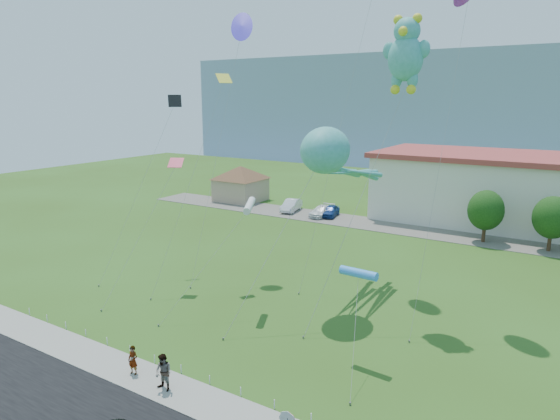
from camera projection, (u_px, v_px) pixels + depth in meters
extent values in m
plane|color=#2F4D15|center=(184.00, 358.00, 28.60)|extent=(160.00, 160.00, 0.00)
cube|color=gray|center=(148.00, 379.00, 26.32)|extent=(80.00, 2.50, 0.10)
cube|color=#59544C|center=(393.00, 227.00, 57.54)|extent=(70.00, 6.00, 0.06)
cube|color=#7592A2|center=(511.00, 106.00, 125.09)|extent=(160.00, 50.00, 25.00)
cube|color=tan|center=(241.00, 190.00, 72.10)|extent=(6.00, 6.00, 3.20)
pyramid|color=brown|center=(240.00, 173.00, 71.55)|extent=(9.20, 9.20, 1.80)
cylinder|color=red|center=(288.00, 420.00, 19.75)|extent=(0.76, 0.04, 0.76)
cylinder|color=white|center=(288.00, 420.00, 19.73)|extent=(0.80, 0.02, 0.80)
cylinder|color=white|center=(29.00, 312.00, 34.20)|extent=(0.05, 0.05, 0.50)
cylinder|color=white|center=(47.00, 318.00, 33.17)|extent=(0.05, 0.05, 0.50)
cylinder|color=white|center=(66.00, 325.00, 32.13)|extent=(0.05, 0.05, 0.50)
cylinder|color=white|center=(86.00, 333.00, 31.10)|extent=(0.05, 0.05, 0.50)
cylinder|color=white|center=(107.00, 341.00, 30.06)|extent=(0.05, 0.05, 0.50)
cylinder|color=white|center=(130.00, 350.00, 29.03)|extent=(0.05, 0.05, 0.50)
cylinder|color=white|center=(155.00, 359.00, 27.99)|extent=(0.05, 0.05, 0.50)
cylinder|color=white|center=(181.00, 369.00, 26.95)|extent=(0.05, 0.05, 0.50)
cylinder|color=white|center=(210.00, 380.00, 25.92)|extent=(0.05, 0.05, 0.50)
cylinder|color=white|center=(241.00, 392.00, 24.88)|extent=(0.05, 0.05, 0.50)
cylinder|color=white|center=(274.00, 404.00, 23.85)|extent=(0.05, 0.05, 0.50)
cylinder|color=white|center=(311.00, 418.00, 22.81)|extent=(0.05, 0.05, 0.50)
cylinder|color=#3F2B19|center=(484.00, 232.00, 51.30)|extent=(0.36, 0.36, 2.20)
ellipsoid|color=#14380F|center=(486.00, 210.00, 50.79)|extent=(3.60, 3.60, 4.14)
cylinder|color=#3F2B19|center=(549.00, 241.00, 48.19)|extent=(0.36, 0.36, 2.20)
ellipsoid|color=#14380F|center=(552.00, 217.00, 47.69)|extent=(3.60, 3.60, 4.14)
imported|color=gray|center=(133.00, 360.00, 26.60)|extent=(0.64, 0.47, 1.60)
imported|color=gray|center=(164.00, 373.00, 25.07)|extent=(0.97, 0.76, 1.94)
imported|color=silver|center=(291.00, 205.00, 65.30)|extent=(2.53, 4.89, 1.54)
imported|color=white|center=(322.00, 211.00, 62.46)|extent=(1.85, 4.55, 1.32)
imported|color=navy|center=(330.00, 211.00, 62.42)|extent=(2.37, 4.30, 1.39)
ellipsoid|color=teal|center=(325.00, 150.00, 33.34)|extent=(3.15, 4.09, 3.15)
sphere|color=white|center=(309.00, 146.00, 32.53)|extent=(0.49, 0.49, 0.49)
sphere|color=white|center=(325.00, 147.00, 31.95)|extent=(0.49, 0.49, 0.49)
cylinder|color=slate|center=(223.00, 339.00, 30.68)|extent=(0.10, 0.10, 0.16)
cylinder|color=gray|center=(272.00, 248.00, 31.67)|extent=(2.81, 6.92, 10.20)
ellipsoid|color=teal|center=(406.00, 58.00, 31.94)|extent=(2.29, 1.95, 2.87)
sphere|color=teal|center=(407.00, 31.00, 31.57)|extent=(1.68, 1.68, 1.68)
sphere|color=yellow|center=(398.00, 20.00, 31.74)|extent=(0.62, 0.62, 0.62)
sphere|color=yellow|center=(417.00, 18.00, 31.10)|extent=(0.62, 0.62, 0.62)
sphere|color=yellow|center=(403.00, 31.00, 31.01)|extent=(0.62, 0.62, 0.62)
ellipsoid|color=teal|center=(389.00, 51.00, 32.42)|extent=(0.79, 0.56, 1.11)
ellipsoid|color=teal|center=(424.00, 49.00, 31.23)|extent=(0.79, 0.56, 1.11)
ellipsoid|color=teal|center=(397.00, 80.00, 32.50)|extent=(0.71, 0.62, 1.15)
ellipsoid|color=teal|center=(412.00, 80.00, 31.96)|extent=(0.71, 0.62, 1.15)
sphere|color=yellow|center=(395.00, 90.00, 32.49)|extent=(0.62, 0.62, 0.62)
sphere|color=yellow|center=(411.00, 89.00, 31.95)|extent=(0.62, 0.62, 0.62)
cylinder|color=slate|center=(303.00, 337.00, 30.88)|extent=(0.10, 0.10, 0.16)
cylinder|color=gray|center=(355.00, 211.00, 31.63)|extent=(3.04, 7.70, 14.78)
cylinder|color=#348DEA|center=(359.00, 273.00, 27.47)|extent=(0.50, 2.25, 0.87)
cylinder|color=slate|center=(350.00, 404.00, 24.18)|extent=(0.10, 0.10, 0.16)
cylinder|color=gray|center=(355.00, 335.00, 25.84)|extent=(1.63, 4.34, 4.79)
cylinder|color=silver|center=(249.00, 206.00, 33.95)|extent=(0.50, 2.25, 0.87)
cylinder|color=slate|center=(158.00, 325.00, 32.50)|extent=(0.10, 0.10, 0.16)
cylinder|color=gray|center=(205.00, 265.00, 33.24)|extent=(3.33, 5.79, 7.06)
cube|color=yellow|center=(224.00, 78.00, 38.72)|extent=(1.29, 1.29, 0.86)
cylinder|color=slate|center=(151.00, 299.00, 36.76)|extent=(0.10, 0.10, 0.16)
cylinder|color=gray|center=(188.00, 187.00, 37.75)|extent=(1.44, 7.53, 15.71)
cube|color=#DC3152|center=(176.00, 163.00, 38.19)|extent=(1.29, 1.29, 0.86)
cylinder|color=slate|center=(101.00, 310.00, 34.78)|extent=(0.10, 0.10, 0.16)
cylinder|color=gray|center=(140.00, 234.00, 36.50)|extent=(0.83, 7.21, 9.38)
cube|color=black|center=(175.00, 101.00, 42.10)|extent=(1.29, 1.29, 0.86)
cylinder|color=slate|center=(99.00, 286.00, 39.36)|extent=(0.10, 0.10, 0.16)
cylinder|color=gray|center=(138.00, 191.00, 40.74)|extent=(1.44, 8.01, 13.98)
cone|color=#3324D1|center=(242.00, 26.00, 40.81)|extent=(1.80, 1.33, 1.33)
cylinder|color=slate|center=(191.00, 288.00, 38.98)|extent=(0.10, 0.10, 0.16)
cylinder|color=gray|center=(217.00, 155.00, 39.91)|extent=(0.16, 7.53, 19.96)
cylinder|color=slate|center=(409.00, 341.00, 30.36)|extent=(0.10, 0.10, 0.16)
cylinder|color=gray|center=(441.00, 159.00, 31.12)|extent=(0.29, 7.73, 21.32)
cylinder|color=slate|center=(299.00, 293.00, 37.82)|extent=(0.10, 0.10, 0.16)
cylinder|color=gray|center=(338.00, 133.00, 37.74)|extent=(2.35, 7.58, 23.58)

